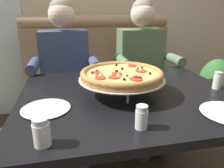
{
  "coord_description": "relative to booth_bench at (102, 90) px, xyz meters",
  "views": [
    {
      "loc": [
        -0.32,
        -1.05,
        1.19
      ],
      "look_at": [
        -0.08,
        0.08,
        0.78
      ],
      "focal_mm": 33.77,
      "sensor_mm": 36.0,
      "label": 1
    }
  ],
  "objects": [
    {
      "name": "booth_bench",
      "position": [
        0.0,
        0.0,
        0.0
      ],
      "size": [
        1.53,
        0.78,
        1.13
      ],
      "color": "#937556",
      "rests_on": "ground_plane"
    },
    {
      "name": "shaker_parmesan",
      "position": [
        -0.42,
        -1.35,
        0.39
      ],
      "size": [
        0.06,
        0.06,
        0.1
      ],
      "color": "white",
      "rests_on": "dining_table"
    },
    {
      "name": "diner_left",
      "position": [
        -0.34,
        -0.27,
        0.31
      ],
      "size": [
        0.54,
        0.64,
        1.27
      ],
      "color": "#2D3342",
      "rests_on": "ground_plane"
    },
    {
      "name": "pizza",
      "position": [
        -0.04,
        -0.96,
        0.46
      ],
      "size": [
        0.46,
        0.46,
        0.14
      ],
      "color": "silver",
      "rests_on": "dining_table"
    },
    {
      "name": "diner_right",
      "position": [
        0.34,
        -0.27,
        0.31
      ],
      "size": [
        0.54,
        0.64,
        1.27
      ],
      "color": "#2D3342",
      "rests_on": "ground_plane"
    },
    {
      "name": "potted_plant",
      "position": [
        1.22,
        -0.15,
        -0.01
      ],
      "size": [
        0.36,
        0.36,
        0.7
      ],
      "color": "brown",
      "rests_on": "ground_plane"
    },
    {
      "name": "shaker_oregano",
      "position": [
        -0.05,
        -1.32,
        0.39
      ],
      "size": [
        0.05,
        0.05,
        0.1
      ],
      "color": "white",
      "rests_on": "dining_table"
    },
    {
      "name": "dining_table",
      "position": [
        0.0,
        -0.95,
        0.26
      ],
      "size": [
        1.18,
        0.97,
        0.75
      ],
      "color": "black",
      "rests_on": "ground_plane"
    },
    {
      "name": "shaker_pepper_flakes",
      "position": [
        0.53,
        -0.99,
        0.39
      ],
      "size": [
        0.05,
        0.05,
        0.1
      ],
      "color": "white",
      "rests_on": "dining_table"
    },
    {
      "name": "plate_near_right",
      "position": [
        -0.43,
        -1.07,
        0.36
      ],
      "size": [
        0.23,
        0.23,
        0.02
      ],
      "color": "white",
      "rests_on": "dining_table"
    }
  ]
}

